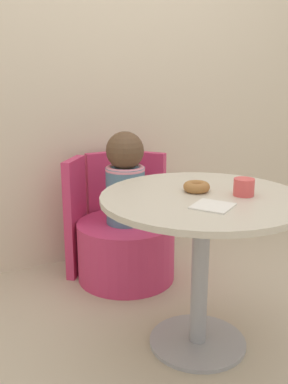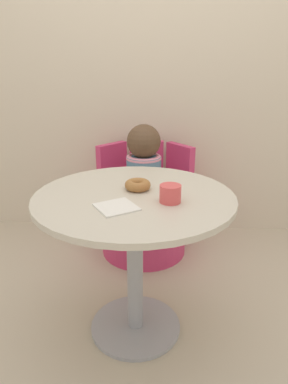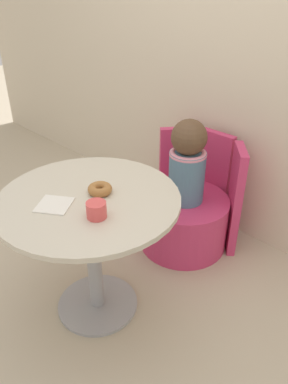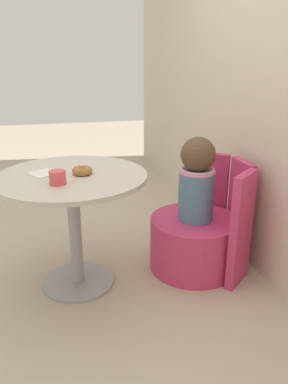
% 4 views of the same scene
% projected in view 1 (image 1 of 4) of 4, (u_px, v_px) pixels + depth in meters
% --- Properties ---
extents(ground_plane, '(12.00, 12.00, 0.00)m').
position_uv_depth(ground_plane, '(203.00, 336.00, 2.09)').
color(ground_plane, '#B7A88E').
extents(back_wall, '(6.00, 0.06, 2.40)m').
position_uv_depth(back_wall, '(106.00, 68.00, 2.74)').
color(back_wall, beige).
rests_on(back_wall, ground_plane).
extents(round_table, '(0.85, 0.85, 0.70)m').
position_uv_depth(round_table, '(201.00, 230.00, 1.89)').
color(round_table, '#99999E').
rests_on(round_table, ground_plane).
extents(tub_chair, '(0.57, 0.57, 0.34)m').
position_uv_depth(tub_chair, '(126.00, 250.00, 2.63)').
color(tub_chair, '#C63360').
rests_on(tub_chair, ground_plane).
extents(booth_backrest, '(0.66, 0.24, 0.70)m').
position_uv_depth(booth_backrest, '(110.00, 210.00, 2.78)').
color(booth_backrest, '#C63360').
rests_on(booth_backrest, ground_plane).
extents(child_figure, '(0.22, 0.22, 0.52)m').
position_uv_depth(child_figure, '(125.00, 178.00, 2.51)').
color(child_figure, slate).
rests_on(child_figure, tub_chair).
extents(donut, '(0.11, 0.11, 0.04)m').
position_uv_depth(donut, '(197.00, 187.00, 1.90)').
color(donut, '#9E6633').
rests_on(donut, round_table).
extents(cup, '(0.09, 0.09, 0.07)m').
position_uv_depth(cup, '(244.00, 187.00, 1.84)').
color(cup, '#DB4C4C').
rests_on(cup, round_table).
extents(paper_napkin, '(0.20, 0.20, 0.01)m').
position_uv_depth(paper_napkin, '(213.00, 206.00, 1.69)').
color(paper_napkin, silver).
rests_on(paper_napkin, round_table).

